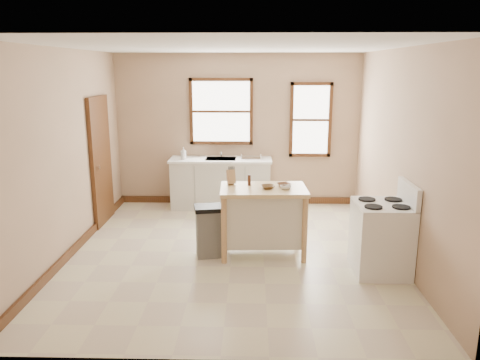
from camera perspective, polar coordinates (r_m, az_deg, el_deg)
name	(u,v)px	position (r m, az deg, el deg)	size (l,w,h in m)	color
floor	(232,252)	(6.69, -0.97, -8.80)	(5.00, 5.00, 0.00)	beige
ceiling	(231,47)	(6.19, -1.07, 15.94)	(5.00, 5.00, 0.00)	white
wall_back	(238,130)	(8.75, -0.30, 6.07)	(4.50, 0.04, 2.80)	tan
wall_left	(66,154)	(6.77, -20.44, 2.98)	(0.04, 5.00, 2.80)	tan
wall_right	(400,156)	(6.58, 18.97, 2.82)	(0.04, 5.00, 2.80)	tan
window_main	(221,112)	(8.71, -2.30, 8.34)	(1.17, 0.06, 1.22)	#3E2111
window_side	(311,120)	(8.77, 8.61, 7.25)	(0.77, 0.06, 1.37)	#3E2111
door_left	(101,161)	(8.02, -16.58, 2.26)	(0.06, 0.90, 2.10)	#3E2111
baseboard_back	(238,200)	(9.00, -0.30, -2.45)	(4.50, 0.04, 0.12)	#3E2111
baseboard_left	(76,247)	(7.11, -19.32, -7.69)	(0.04, 5.00, 0.12)	#3E2111
sink_counter	(221,183)	(8.65, -2.34, -0.38)	(1.86, 0.62, 0.92)	beige
faucet	(221,151)	(8.71, -2.30, 3.55)	(0.03, 0.03, 0.22)	silver
soap_bottle_a	(183,153)	(8.53, -6.92, 3.25)	(0.08, 0.08, 0.22)	#B2B2B2
soap_bottle_b	(183,153)	(8.60, -6.92, 3.30)	(0.09, 0.10, 0.21)	#B2B2B2
dish_rack	(251,156)	(8.54, 1.36, 2.92)	(0.37, 0.28, 0.09)	silver
kitchen_island	(263,221)	(6.49, 2.82, -5.01)	(1.17, 0.74, 0.95)	#E7C188
knife_block	(231,177)	(6.50, -1.10, 0.31)	(0.10, 0.10, 0.20)	#DBBD73
pepper_grinder	(249,180)	(6.45, 1.14, -0.02)	(0.04, 0.04, 0.15)	#3C1D10
bowl_a	(268,187)	(6.32, 3.43, -0.83)	(0.18, 0.18, 0.04)	brown
bowl_b	(284,185)	(6.44, 5.38, -0.59)	(0.18, 0.18, 0.04)	brown
bowl_c	(286,187)	(6.29, 5.60, -0.91)	(0.15, 0.15, 0.05)	silver
trash_bin	(208,231)	(6.47, -3.86, -6.23)	(0.37, 0.31, 0.72)	#5C5C5A
gas_stove	(382,228)	(6.16, 16.89, -5.59)	(0.72, 0.73, 1.17)	white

